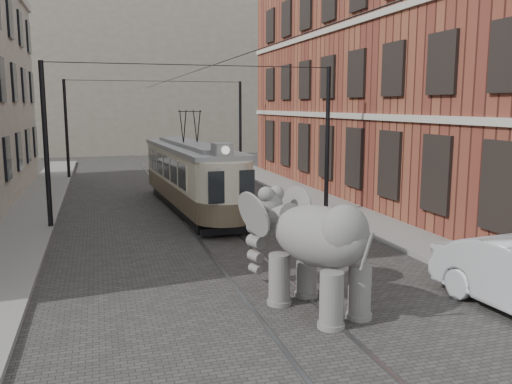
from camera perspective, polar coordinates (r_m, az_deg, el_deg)
name	(u,v)px	position (r m, az deg, el deg)	size (l,w,h in m)	color
ground	(243,263)	(15.51, -1.38, -7.56)	(120.00, 120.00, 0.00)	#3B3936
tram_rails	(243,263)	(15.50, -1.38, -7.51)	(1.54, 80.00, 0.02)	slate
sidewalk_right	(426,245)	(17.94, 17.55, -5.42)	(2.00, 60.00, 0.15)	slate
brick_building	(414,73)	(27.71, 16.37, 11.99)	(8.00, 26.00, 12.00)	maroon
distant_block	(136,79)	(54.54, -12.62, 11.62)	(28.00, 10.00, 14.00)	gray
catenary	(202,146)	(19.74, -5.76, 4.88)	(11.00, 30.20, 6.00)	black
tram	(191,161)	(23.20, -6.94, 3.32)	(2.21, 10.71, 4.25)	#BCB398
elephant	(319,253)	(11.76, 6.66, -6.48)	(2.34, 4.25, 2.60)	slate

